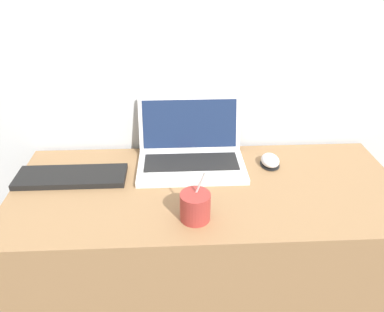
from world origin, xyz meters
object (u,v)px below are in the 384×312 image
computer_mouse (270,161)px  external_keyboard (71,177)px  laptop (191,152)px  drink_cup (195,206)px

computer_mouse → external_keyboard: bearing=-175.3°
laptop → external_keyboard: 0.43m
drink_cup → external_keyboard: size_ratio=0.45×
computer_mouse → external_keyboard: (-0.71, -0.06, -0.01)m
external_keyboard → computer_mouse: bearing=4.7°
drink_cup → external_keyboard: drink_cup is taller
computer_mouse → drink_cup: bearing=-134.9°
laptop → drink_cup: 0.33m
drink_cup → computer_mouse: drink_cup is taller
drink_cup → external_keyboard: bearing=150.7°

